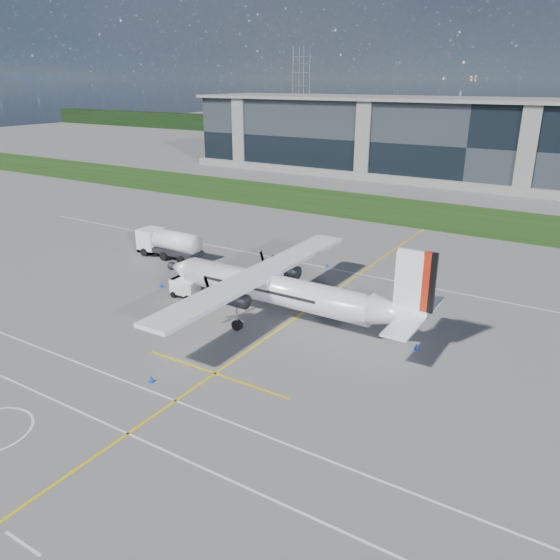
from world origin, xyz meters
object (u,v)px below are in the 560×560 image
at_px(safety_cone_tail, 417,346).
at_px(safety_cone_nose_port, 177,293).
at_px(safety_cone_stbdwing, 327,265).
at_px(fuel_tanker_truck, 165,243).
at_px(ground_crew_person, 198,279).
at_px(safety_cone_nose_stbd, 188,285).
at_px(turboprop_aircraft, 283,274).
at_px(pylon_west, 301,90).
at_px(safety_cone_fwd, 161,285).
at_px(baggage_tug, 185,288).
at_px(safety_cone_portwing, 151,378).

height_order(safety_cone_tail, safety_cone_nose_port, same).
bearing_deg(safety_cone_stbdwing, fuel_tanker_truck, -160.03).
relative_size(ground_crew_person, safety_cone_tail, 4.31).
bearing_deg(safety_cone_nose_stbd, ground_crew_person, 7.60).
bearing_deg(safety_cone_nose_stbd, turboprop_aircraft, -5.89).
xyz_separation_m(safety_cone_stbdwing, safety_cone_nose_port, (-8.17, -14.63, 0.00)).
bearing_deg(safety_cone_tail, pylon_west, 122.81).
bearing_deg(safety_cone_nose_port, safety_cone_tail, 3.35).
relative_size(turboprop_aircraft, safety_cone_fwd, 52.14).
bearing_deg(baggage_tug, safety_cone_stbdwing, 63.18).
bearing_deg(safety_cone_nose_port, fuel_tanker_truck, 137.73).
bearing_deg(fuel_tanker_truck, safety_cone_stbdwing, 19.97).
height_order(pylon_west, safety_cone_nose_port, pylon_west).
height_order(pylon_west, safety_cone_fwd, pylon_west).
bearing_deg(baggage_tug, safety_cone_tail, 2.97).
height_order(pylon_west, safety_cone_nose_stbd, pylon_west).
relative_size(baggage_tug, safety_cone_stbdwing, 5.64).
bearing_deg(safety_cone_nose_port, pylon_west, 115.86).
bearing_deg(safety_cone_nose_port, safety_cone_nose_stbd, 104.26).
bearing_deg(turboprop_aircraft, safety_cone_stbdwing, 101.85).
bearing_deg(pylon_west, safety_cone_nose_port, -64.14).
bearing_deg(safety_cone_nose_stbd, safety_cone_fwd, -150.24).
xyz_separation_m(fuel_tanker_truck, safety_cone_nose_stbd, (8.63, -6.22, -1.32)).
distance_m(turboprop_aircraft, safety_cone_nose_stbd, 12.21).
relative_size(pylon_west, safety_cone_tail, 60.00).
bearing_deg(safety_cone_fwd, turboprop_aircraft, 0.44).
height_order(turboprop_aircraft, safety_cone_stbdwing, turboprop_aircraft).
relative_size(safety_cone_stbdwing, safety_cone_portwing, 1.00).
xyz_separation_m(baggage_tug, safety_cone_tail, (21.69, 1.12, -0.60)).
bearing_deg(baggage_tug, ground_crew_person, 95.35).
bearing_deg(safety_cone_tail, safety_cone_nose_stbd, 178.04).
xyz_separation_m(turboprop_aircraft, safety_cone_tail, (11.52, 0.40, -3.66)).
xyz_separation_m(pylon_west, safety_cone_stbdwing, (79.20, -131.88, -14.75)).
bearing_deg(safety_cone_fwd, safety_cone_tail, 1.15).
bearing_deg(safety_cone_portwing, safety_cone_fwd, 131.43).
distance_m(fuel_tanker_truck, safety_cone_tail, 32.52).
relative_size(ground_crew_person, safety_cone_nose_port, 4.31).
relative_size(baggage_tug, safety_cone_tail, 5.64).
bearing_deg(safety_cone_nose_port, safety_cone_stbdwing, 60.82).
height_order(baggage_tug, safety_cone_nose_stbd, baggage_tug).
relative_size(turboprop_aircraft, ground_crew_person, 12.08).
bearing_deg(safety_cone_fwd, safety_cone_nose_port, -16.06).
relative_size(safety_cone_tail, safety_cone_stbdwing, 1.00).
xyz_separation_m(safety_cone_tail, safety_cone_nose_stbd, (-23.10, 0.79, 0.00)).
bearing_deg(baggage_tug, fuel_tanker_truck, 140.98).
xyz_separation_m(turboprop_aircraft, safety_cone_fwd, (-13.86, -0.11, -3.66)).
xyz_separation_m(pylon_west, safety_cone_portwing, (80.05, -159.10, -14.75)).
height_order(fuel_tanker_truck, safety_cone_stbdwing, fuel_tanker_truck).
distance_m(safety_cone_tail, safety_cone_portwing, 19.42).
bearing_deg(safety_cone_stbdwing, safety_cone_portwing, -88.20).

